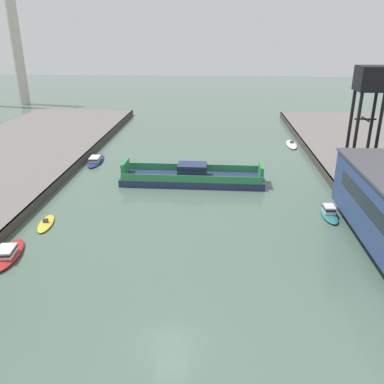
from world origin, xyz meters
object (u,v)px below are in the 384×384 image
moored_boat_far_left (8,254)px  crane_tower (370,91)px  moored_boat_mid_left (96,160)px  chain_ferry (192,177)px  moored_boat_near_left (329,213)px  smokestack_distant_b (15,36)px  moored_boat_near_right (292,144)px  moored_boat_far_right (46,223)px

moored_boat_far_left → crane_tower: crane_tower is taller
moored_boat_mid_left → chain_ferry: bearing=-27.8°
chain_ferry → moored_boat_near_left: (18.39, -11.34, -0.47)m
chain_ferry → smokestack_distant_b: 94.23m
moored_boat_near_left → moored_boat_near_right: size_ratio=0.73×
smokestack_distant_b → chain_ferry: bearing=-50.0°
chain_ferry → moored_boat_mid_left: 20.68m
moored_boat_near_right → moored_boat_far_right: (-36.55, -39.64, -0.07)m
moored_boat_far_right → crane_tower: (41.13, 12.66, 14.70)m
moored_boat_near_left → moored_boat_mid_left: 42.25m
chain_ferry → moored_boat_far_left: bearing=-127.1°
moored_boat_near_left → smokestack_distant_b: (-77.63, 81.90, 20.25)m
chain_ferry → moored_boat_mid_left: (-18.29, 9.64, -0.56)m
moored_boat_near_right → crane_tower: (4.57, -26.98, 14.63)m
moored_boat_near_right → moored_boat_far_right: bearing=-132.7°
moored_boat_near_left → moored_boat_far_right: bearing=-172.6°
moored_boat_far_right → smokestack_distant_b: bearing=115.9°
moored_boat_far_right → crane_tower: size_ratio=0.32×
moored_boat_near_right → moored_boat_far_right: size_ratio=1.39×
moored_boat_mid_left → crane_tower: (42.25, -12.96, 14.46)m
moored_boat_near_left → moored_boat_far_left: 38.52m
moored_boat_near_left → moored_boat_mid_left: (-36.68, 20.98, -0.09)m
moored_boat_near_right → moored_boat_far_right: 53.92m
smokestack_distant_b → moored_boat_far_left: bearing=-66.4°
moored_boat_near_left → moored_boat_near_right: (1.00, 35.00, -0.26)m
moored_boat_near_right → crane_tower: size_ratio=0.44×
moored_boat_far_right → smokestack_distant_b: 98.40m
chain_ferry → moored_boat_near_right: (19.38, 23.65, -0.73)m
moored_boat_far_right → moored_boat_near_left: bearing=7.4°
chain_ferry → crane_tower: (23.96, -3.33, 13.90)m
moored_boat_near_left → moored_boat_far_right: (-35.55, -4.64, -0.33)m
smokestack_distant_b → moored_boat_near_left: bearing=-46.5°
smokestack_distant_b → crane_tower: bearing=-41.6°
crane_tower → smokestack_distant_b: bearing=138.4°
moored_boat_far_left → crane_tower: size_ratio=0.42×
chain_ferry → moored_boat_far_left: size_ratio=3.15×
moored_boat_near_left → smokestack_distant_b: size_ratio=0.14×
moored_boat_near_left → moored_boat_mid_left: bearing=150.2°
moored_boat_near_right → crane_tower: 31.03m
moored_boat_near_right → moored_boat_mid_left: (-37.67, -14.02, 0.17)m
moored_boat_far_right → moored_boat_near_right: bearing=47.3°
chain_ferry → moored_boat_far_left: (-18.05, -23.85, -0.50)m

